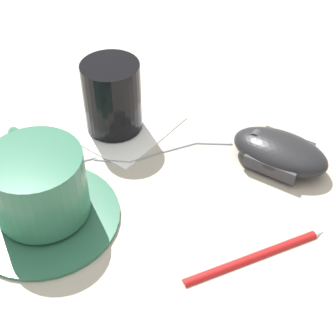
% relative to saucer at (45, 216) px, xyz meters
% --- Properties ---
extents(ground_plane, '(3.00, 3.00, 0.00)m').
position_rel_saucer_xyz_m(ground_plane, '(-0.08, 0.07, -0.00)').
color(ground_plane, '#B2A899').
extents(saucer, '(0.15, 0.15, 0.01)m').
position_rel_saucer_xyz_m(saucer, '(0.00, 0.00, 0.00)').
color(saucer, '#2D664C').
rests_on(saucer, ground).
extents(coffee_cup, '(0.10, 0.10, 0.07)m').
position_rel_saucer_xyz_m(coffee_cup, '(-0.01, -0.00, 0.04)').
color(coffee_cup, '#2D664C').
rests_on(coffee_cup, saucer).
extents(computer_mouse, '(0.09, 0.12, 0.03)m').
position_rel_saucer_xyz_m(computer_mouse, '(-0.14, 0.21, 0.01)').
color(computer_mouse, black).
rests_on(computer_mouse, ground).
extents(mouse_cable, '(0.14, 0.23, 0.00)m').
position_rel_saucer_xyz_m(mouse_cable, '(-0.10, 0.03, -0.00)').
color(mouse_cable, gray).
rests_on(mouse_cable, ground).
extents(napkin_under_glass, '(0.15, 0.15, 0.00)m').
position_rel_saucer_xyz_m(napkin_under_glass, '(-0.16, 0.02, -0.00)').
color(napkin_under_glass, white).
rests_on(napkin_under_glass, ground).
extents(drinking_glass, '(0.06, 0.06, 0.08)m').
position_rel_saucer_xyz_m(drinking_glass, '(-0.15, 0.02, 0.04)').
color(drinking_glass, black).
rests_on(drinking_glass, napkin_under_glass).
extents(pen, '(0.10, 0.12, 0.01)m').
position_rel_saucer_xyz_m(pen, '(-0.01, 0.20, 0.00)').
color(pen, '#B21919').
rests_on(pen, ground).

